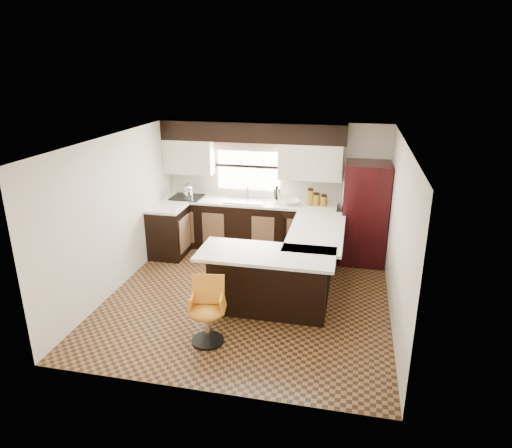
% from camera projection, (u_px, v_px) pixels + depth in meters
% --- Properties ---
extents(floor, '(4.40, 4.40, 0.00)m').
position_uv_depth(floor, '(249.00, 296.00, 7.03)').
color(floor, '#49301A').
rests_on(floor, ground).
extents(ceiling, '(4.40, 4.40, 0.00)m').
position_uv_depth(ceiling, '(248.00, 140.00, 6.23)').
color(ceiling, silver).
rests_on(ceiling, wall_back).
extents(wall_back, '(4.40, 0.00, 4.40)m').
position_uv_depth(wall_back, '(275.00, 185.00, 8.65)').
color(wall_back, beige).
rests_on(wall_back, floor).
extents(wall_front, '(4.40, 0.00, 4.40)m').
position_uv_depth(wall_front, '(199.00, 294.00, 4.60)').
color(wall_front, beige).
rests_on(wall_front, floor).
extents(wall_left, '(0.00, 4.40, 4.40)m').
position_uv_depth(wall_left, '(116.00, 213.00, 7.05)').
color(wall_left, beige).
rests_on(wall_left, floor).
extents(wall_right, '(0.00, 4.40, 4.40)m').
position_uv_depth(wall_right, '(398.00, 234.00, 6.21)').
color(wall_right, beige).
rests_on(wall_right, floor).
extents(base_cab_back, '(3.30, 0.60, 0.90)m').
position_uv_depth(base_cab_back, '(248.00, 226.00, 8.72)').
color(base_cab_back, black).
rests_on(base_cab_back, floor).
extents(base_cab_left, '(0.60, 0.70, 0.90)m').
position_uv_depth(base_cab_left, '(169.00, 232.00, 8.39)').
color(base_cab_left, black).
rests_on(base_cab_left, floor).
extents(counter_back, '(3.30, 0.60, 0.04)m').
position_uv_depth(counter_back, '(248.00, 202.00, 8.56)').
color(counter_back, silver).
rests_on(counter_back, base_cab_back).
extents(counter_left, '(0.60, 0.70, 0.04)m').
position_uv_depth(counter_left, '(167.00, 208.00, 8.23)').
color(counter_left, silver).
rests_on(counter_left, base_cab_left).
extents(soffit, '(3.40, 0.35, 0.36)m').
position_uv_depth(soffit, '(252.00, 132.00, 8.23)').
color(soffit, black).
rests_on(soffit, wall_back).
extents(upper_cab_left, '(0.94, 0.35, 0.64)m').
position_uv_depth(upper_cab_left, '(189.00, 156.00, 8.64)').
color(upper_cab_left, beige).
rests_on(upper_cab_left, wall_back).
extents(upper_cab_right, '(1.14, 0.35, 0.64)m').
position_uv_depth(upper_cab_right, '(311.00, 162.00, 8.18)').
color(upper_cab_right, beige).
rests_on(upper_cab_right, wall_back).
extents(window_pane, '(1.20, 0.02, 0.90)m').
position_uv_depth(window_pane, '(249.00, 166.00, 8.62)').
color(window_pane, white).
rests_on(window_pane, wall_back).
extents(valance, '(1.30, 0.06, 0.18)m').
position_uv_depth(valance, '(248.00, 146.00, 8.45)').
color(valance, '#D19B93').
rests_on(valance, wall_back).
extents(sink, '(0.75, 0.45, 0.03)m').
position_uv_depth(sink, '(245.00, 201.00, 8.54)').
color(sink, '#B2B2B7').
rests_on(sink, counter_back).
extents(dishwasher, '(0.58, 0.03, 0.78)m').
position_uv_depth(dishwasher, '(298.00, 236.00, 8.26)').
color(dishwasher, black).
rests_on(dishwasher, floor).
extents(cooktop, '(0.58, 0.50, 0.02)m').
position_uv_depth(cooktop, '(187.00, 197.00, 8.77)').
color(cooktop, black).
rests_on(cooktop, counter_back).
extents(peninsula_long, '(0.60, 1.95, 0.90)m').
position_uv_depth(peninsula_long, '(312.00, 258.00, 7.27)').
color(peninsula_long, black).
rests_on(peninsula_long, floor).
extents(peninsula_return, '(1.65, 0.60, 0.90)m').
position_uv_depth(peninsula_return, '(269.00, 282.00, 6.48)').
color(peninsula_return, black).
rests_on(peninsula_return, floor).
extents(counter_pen_long, '(0.84, 1.95, 0.04)m').
position_uv_depth(counter_pen_long, '(317.00, 231.00, 7.10)').
color(counter_pen_long, silver).
rests_on(counter_pen_long, peninsula_long).
extents(counter_pen_return, '(1.89, 0.84, 0.04)m').
position_uv_depth(counter_pen_return, '(266.00, 254.00, 6.24)').
color(counter_pen_return, silver).
rests_on(counter_pen_return, peninsula_return).
extents(refrigerator, '(0.77, 0.74, 1.80)m').
position_uv_depth(refrigerator, '(365.00, 213.00, 8.01)').
color(refrigerator, black).
rests_on(refrigerator, floor).
extents(bar_chair, '(0.52, 0.52, 0.86)m').
position_uv_depth(bar_chair, '(207.00, 312.00, 5.75)').
color(bar_chair, orange).
rests_on(bar_chair, floor).
extents(kettle, '(0.20, 0.20, 0.27)m').
position_uv_depth(kettle, '(188.00, 190.00, 8.71)').
color(kettle, silver).
rests_on(kettle, cooktop).
extents(percolator, '(0.14, 0.14, 0.29)m').
position_uv_depth(percolator, '(277.00, 196.00, 8.39)').
color(percolator, silver).
rests_on(percolator, counter_back).
extents(mixing_bowl, '(0.38, 0.38, 0.08)m').
position_uv_depth(mixing_bowl, '(292.00, 202.00, 8.37)').
color(mixing_bowl, white).
rests_on(mixing_bowl, counter_back).
extents(canister_large, '(0.13, 0.13, 0.28)m').
position_uv_depth(canister_large, '(310.00, 197.00, 8.29)').
color(canister_large, olive).
rests_on(canister_large, counter_back).
extents(canister_med, '(0.13, 0.13, 0.20)m').
position_uv_depth(canister_med, '(316.00, 200.00, 8.28)').
color(canister_med, olive).
rests_on(canister_med, counter_back).
extents(canister_small, '(0.12, 0.12, 0.18)m').
position_uv_depth(canister_small, '(324.00, 201.00, 8.26)').
color(canister_small, olive).
rests_on(canister_small, counter_back).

